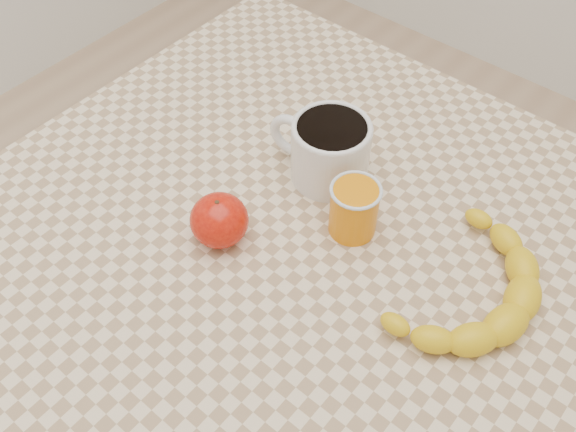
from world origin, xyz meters
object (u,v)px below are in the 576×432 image
Objects in this scene: apple at (219,220)px; banana at (468,287)px; table at (288,266)px; orange_juice_glass at (354,209)px; coffee_mug at (329,148)px.

apple is 0.30m from banana.
orange_juice_glass is at bearing 37.12° from table.
apple is at bearing -128.05° from table.
coffee_mug reaches higher than table.
apple reaches higher than banana.
table is 0.17m from coffee_mug.
orange_juice_glass reaches higher than banana.
table is 0.15m from apple.
banana is (0.23, 0.05, 0.11)m from table.
table is at bearing -79.97° from coffee_mug.
table is 0.15m from orange_juice_glass.
orange_juice_glass is 0.80× the size of apple.
apple reaches higher than table.
banana reaches higher than table.
table is 5.25× the size of coffee_mug.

